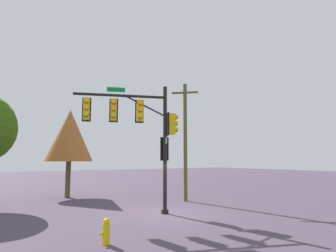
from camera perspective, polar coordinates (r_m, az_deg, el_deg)
ground_plane at (r=15.35m, az=-0.60°, el=-16.79°), size 120.00×120.00×0.00m
signal_pole_assembly at (r=15.04m, az=-5.31°, el=0.08°), size 5.05×2.19×6.56m
utility_pole at (r=19.59m, az=3.40°, el=-2.52°), size 1.40×1.32×7.86m
fire_hydrant at (r=10.21m, az=-12.03°, el=-19.55°), size 0.33×0.24×0.83m
tree_mid at (r=22.61m, az=-18.72°, el=-1.80°), size 3.42×3.42×6.38m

